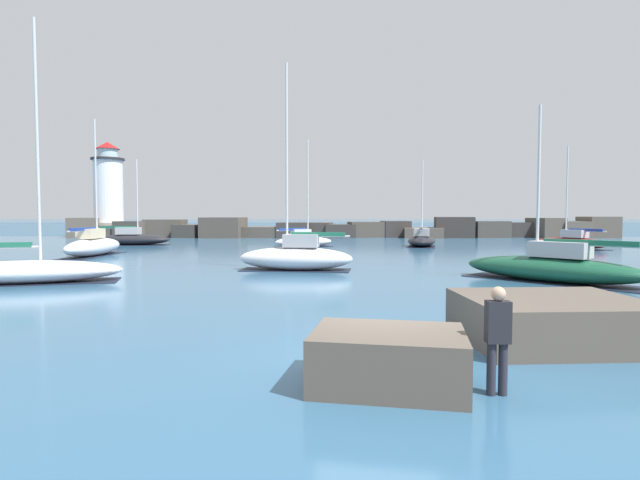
{
  "coord_description": "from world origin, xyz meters",
  "views": [
    {
      "loc": [
        -1.02,
        -9.42,
        2.79
      ],
      "look_at": [
        -1.45,
        22.76,
        1.15
      ],
      "focal_mm": 28.0,
      "sensor_mm": 36.0,
      "label": 1
    }
  ],
  "objects_px": {
    "sailboat_moored_5": "(303,240)",
    "sailboat_moored_0": "(571,242)",
    "lighthouse": "(108,196)",
    "sailboat_moored_3": "(93,245)",
    "sailboat_moored_1": "(422,240)",
    "sailboat_moored_6": "(132,239)",
    "sailboat_moored_8": "(551,267)",
    "person_on_rocks": "(498,335)",
    "sailboat_moored_4": "(296,256)",
    "sailboat_moored_7": "(25,271)"
  },
  "relations": [
    {
      "from": "sailboat_moored_1",
      "to": "sailboat_moored_7",
      "type": "relative_size",
      "value": 0.71
    },
    {
      "from": "sailboat_moored_8",
      "to": "sailboat_moored_7",
      "type": "bearing_deg",
      "value": -178.05
    },
    {
      "from": "sailboat_moored_5",
      "to": "sailboat_moored_0",
      "type": "bearing_deg",
      "value": -4.4
    },
    {
      "from": "sailboat_moored_6",
      "to": "sailboat_moored_8",
      "type": "height_order",
      "value": "sailboat_moored_6"
    },
    {
      "from": "person_on_rocks",
      "to": "sailboat_moored_4",
      "type": "bearing_deg",
      "value": 103.52
    },
    {
      "from": "sailboat_moored_1",
      "to": "sailboat_moored_4",
      "type": "bearing_deg",
      "value": -117.68
    },
    {
      "from": "sailboat_moored_3",
      "to": "person_on_rocks",
      "type": "relative_size",
      "value": 5.51
    },
    {
      "from": "sailboat_moored_6",
      "to": "sailboat_moored_8",
      "type": "distance_m",
      "value": 36.73
    },
    {
      "from": "sailboat_moored_6",
      "to": "person_on_rocks",
      "type": "xyz_separation_m",
      "value": [
        20.51,
        -37.8,
        0.35
      ]
    },
    {
      "from": "lighthouse",
      "to": "sailboat_moored_5",
      "type": "relative_size",
      "value": 1.3
    },
    {
      "from": "sailboat_moored_0",
      "to": "sailboat_moored_6",
      "type": "height_order",
      "value": "sailboat_moored_0"
    },
    {
      "from": "sailboat_moored_1",
      "to": "sailboat_moored_6",
      "type": "bearing_deg",
      "value": 176.45
    },
    {
      "from": "sailboat_moored_0",
      "to": "sailboat_moored_5",
      "type": "height_order",
      "value": "sailboat_moored_5"
    },
    {
      "from": "sailboat_moored_1",
      "to": "sailboat_moored_8",
      "type": "height_order",
      "value": "sailboat_moored_1"
    },
    {
      "from": "sailboat_moored_4",
      "to": "sailboat_moored_8",
      "type": "height_order",
      "value": "sailboat_moored_4"
    },
    {
      "from": "sailboat_moored_7",
      "to": "sailboat_moored_8",
      "type": "bearing_deg",
      "value": 1.95
    },
    {
      "from": "lighthouse",
      "to": "sailboat_moored_0",
      "type": "bearing_deg",
      "value": -24.62
    },
    {
      "from": "sailboat_moored_6",
      "to": "sailboat_moored_5",
      "type": "bearing_deg",
      "value": -9.02
    },
    {
      "from": "sailboat_moored_5",
      "to": "sailboat_moored_4",
      "type": "bearing_deg",
      "value": -88.48
    },
    {
      "from": "sailboat_moored_4",
      "to": "sailboat_moored_6",
      "type": "xyz_separation_m",
      "value": [
        -16.34,
        20.46,
        -0.11
      ]
    },
    {
      "from": "person_on_rocks",
      "to": "sailboat_moored_5",
      "type": "bearing_deg",
      "value": 97.5
    },
    {
      "from": "sailboat_moored_4",
      "to": "sailboat_moored_7",
      "type": "relative_size",
      "value": 0.97
    },
    {
      "from": "sailboat_moored_1",
      "to": "sailboat_moored_4",
      "type": "xyz_separation_m",
      "value": [
        -9.88,
        -18.83,
        0.13
      ]
    },
    {
      "from": "sailboat_moored_1",
      "to": "sailboat_moored_3",
      "type": "relative_size",
      "value": 0.82
    },
    {
      "from": "lighthouse",
      "to": "sailboat_moored_6",
      "type": "xyz_separation_m",
      "value": [
        9.86,
        -17.72,
        -4.51
      ]
    },
    {
      "from": "sailboat_moored_3",
      "to": "sailboat_moored_5",
      "type": "height_order",
      "value": "sailboat_moored_3"
    },
    {
      "from": "sailboat_moored_1",
      "to": "sailboat_moored_6",
      "type": "height_order",
      "value": "sailboat_moored_6"
    },
    {
      "from": "lighthouse",
      "to": "sailboat_moored_4",
      "type": "bearing_deg",
      "value": -55.53
    },
    {
      "from": "sailboat_moored_4",
      "to": "person_on_rocks",
      "type": "distance_m",
      "value": 17.84
    },
    {
      "from": "lighthouse",
      "to": "sailboat_moored_0",
      "type": "relative_size",
      "value": 1.42
    },
    {
      "from": "sailboat_moored_0",
      "to": "sailboat_moored_7",
      "type": "height_order",
      "value": "sailboat_moored_7"
    },
    {
      "from": "sailboat_moored_6",
      "to": "sailboat_moored_4",
      "type": "bearing_deg",
      "value": -51.38
    },
    {
      "from": "lighthouse",
      "to": "sailboat_moored_5",
      "type": "distance_m",
      "value": 33.04
    },
    {
      "from": "sailboat_moored_3",
      "to": "sailboat_moored_4",
      "type": "relative_size",
      "value": 0.9
    },
    {
      "from": "sailboat_moored_8",
      "to": "person_on_rocks",
      "type": "distance_m",
      "value": 14.74
    },
    {
      "from": "sailboat_moored_0",
      "to": "sailboat_moored_1",
      "type": "distance_m",
      "value": 12.08
    },
    {
      "from": "lighthouse",
      "to": "sailboat_moored_0",
      "type": "distance_m",
      "value": 52.86
    },
    {
      "from": "sailboat_moored_1",
      "to": "sailboat_moored_3",
      "type": "distance_m",
      "value": 26.27
    },
    {
      "from": "sailboat_moored_0",
      "to": "sailboat_moored_8",
      "type": "distance_m",
      "value": 23.13
    },
    {
      "from": "lighthouse",
      "to": "sailboat_moored_1",
      "type": "relative_size",
      "value": 1.57
    },
    {
      "from": "sailboat_moored_1",
      "to": "sailboat_moored_4",
      "type": "height_order",
      "value": "sailboat_moored_4"
    },
    {
      "from": "sailboat_moored_0",
      "to": "person_on_rocks",
      "type": "xyz_separation_m",
      "value": [
        -17.5,
        -33.58,
        0.37
      ]
    },
    {
      "from": "sailboat_moored_4",
      "to": "sailboat_moored_8",
      "type": "relative_size",
      "value": 1.4
    },
    {
      "from": "lighthouse",
      "to": "sailboat_moored_3",
      "type": "xyz_separation_m",
      "value": [
        11.9,
        -29.6,
        -4.4
      ]
    },
    {
      "from": "lighthouse",
      "to": "sailboat_moored_4",
      "type": "xyz_separation_m",
      "value": [
        26.2,
        -38.17,
        -4.4
      ]
    },
    {
      "from": "sailboat_moored_3",
      "to": "sailboat_moored_5",
      "type": "xyz_separation_m",
      "value": [
        13.83,
        9.37,
        -0.12
      ]
    },
    {
      "from": "sailboat_moored_3",
      "to": "sailboat_moored_4",
      "type": "height_order",
      "value": "sailboat_moored_4"
    },
    {
      "from": "sailboat_moored_4",
      "to": "sailboat_moored_5",
      "type": "xyz_separation_m",
      "value": [
        -0.48,
        17.94,
        -0.11
      ]
    },
    {
      "from": "sailboat_moored_4",
      "to": "sailboat_moored_6",
      "type": "height_order",
      "value": "sailboat_moored_4"
    },
    {
      "from": "sailboat_moored_4",
      "to": "sailboat_moored_1",
      "type": "bearing_deg",
      "value": 62.32
    }
  ]
}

